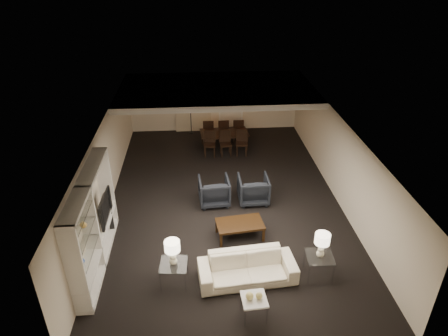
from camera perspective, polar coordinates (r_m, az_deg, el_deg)
name	(u,v)px	position (r m, az deg, el deg)	size (l,w,h in m)	color
floor	(224,199)	(12.54, 0.00, -4.41)	(11.00, 11.00, 0.00)	black
ceiling	(224,125)	(11.36, 0.00, 6.19)	(7.00, 11.00, 0.02)	silver
wall_back	(214,102)	(16.93, -1.42, 9.46)	(7.00, 0.02, 2.50)	beige
wall_front	(247,309)	(7.54, 3.33, -19.53)	(7.00, 0.02, 2.50)	beige
wall_left	(105,168)	(12.18, -16.66, 0.02)	(0.02, 11.00, 2.50)	beige
wall_right	(339,160)	(12.62, 16.06, 1.17)	(0.02, 11.00, 2.50)	beige
ceiling_soffit	(217,90)	(14.67, -1.04, 11.10)	(7.00, 4.00, 0.20)	silver
curtains	(193,104)	(16.86, -4.49, 9.11)	(1.50, 0.12, 2.40)	beige
door	(231,106)	(17.02, 0.98, 8.85)	(0.90, 0.05, 2.10)	silver
painting	(264,94)	(17.02, 5.78, 10.50)	(0.95, 0.04, 0.65)	#142D38
media_unit	(93,223)	(10.03, -18.20, -7.49)	(0.38, 3.40, 2.35)	white
pendant_light	(225,102)	(14.84, 0.14, 9.37)	(0.52, 0.52, 0.24)	#D8591E
sofa	(247,268)	(9.62, 3.34, -14.09)	(2.27, 0.89, 0.66)	beige
coffee_table	(240,230)	(10.90, 2.26, -8.79)	(1.25, 0.73, 0.45)	black
armchair_left	(214,191)	(12.14, -1.43, -3.28)	(0.90, 0.93, 0.84)	black
armchair_right	(253,189)	(12.24, 4.20, -3.05)	(0.90, 0.93, 0.84)	black
side_table_left	(174,273)	(9.61, -7.11, -14.71)	(0.62, 0.62, 0.58)	white
side_table_right	(318,266)	(9.98, 13.34, -13.42)	(0.62, 0.62, 0.58)	white
table_lamp_left	(173,253)	(9.20, -7.35, -11.94)	(0.35, 0.35, 0.64)	white
table_lamp_right	(321,245)	(9.59, 13.75, -10.70)	(0.35, 0.35, 0.64)	#F1EDCC
marble_table	(254,307)	(8.91, 4.27, -19.24)	(0.52, 0.52, 0.52)	white
gold_gourd_a	(250,296)	(8.65, 3.67, -17.77)	(0.17, 0.17, 0.17)	#EDDC7D
gold_gourd_b	(259,296)	(8.68, 5.04, -17.72)	(0.15, 0.15, 0.15)	tan
television	(101,208)	(10.68, -17.15, -5.51)	(0.15, 1.15, 0.66)	black
vase_blue	(80,261)	(9.08, -19.83, -12.36)	(0.17, 0.17, 0.18)	#2951B5
vase_amber	(83,224)	(9.25, -19.48, -7.59)	(0.15, 0.15, 0.16)	gold
floor_speaker	(110,214)	(11.29, -15.96, -6.39)	(0.12, 0.12, 1.14)	black
dining_table	(224,140)	(15.59, 0.05, 4.00)	(1.82, 1.02, 0.64)	black
chair_nl	(210,144)	(14.90, -2.06, 3.42)	(0.44, 0.44, 0.95)	black
chair_nm	(226,144)	(14.93, 0.24, 3.49)	(0.44, 0.44, 0.95)	black
chair_nr	(242,143)	(14.99, 2.54, 3.56)	(0.44, 0.44, 0.95)	black
chair_fl	(208,130)	(16.09, -2.26, 5.40)	(0.44, 0.44, 0.95)	black
chair_fm	(223,130)	(16.12, -0.12, 5.47)	(0.44, 0.44, 0.95)	black
chair_fr	(238,129)	(16.17, 2.01, 5.53)	(0.44, 0.44, 0.95)	black
floor_lamp	(191,117)	(16.82, -4.77, 7.34)	(0.21, 0.21, 1.46)	black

